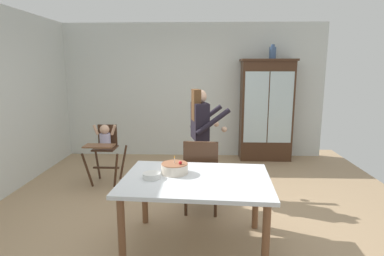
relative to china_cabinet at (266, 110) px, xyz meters
name	(u,v)px	position (x,y,z in m)	size (l,w,h in m)	color
ground_plane	(185,209)	(-1.47, -2.37, -1.00)	(6.24, 6.24, 0.00)	tan
wall_back	(192,91)	(-1.47, 0.26, 0.35)	(5.32, 0.06, 2.70)	silver
china_cabinet	(266,110)	(0.00, 0.00, 0.00)	(1.05, 0.48, 1.99)	#422819
ceramic_vase	(273,52)	(0.08, 0.00, 1.11)	(0.13, 0.13, 0.27)	#3D567F
high_chair_with_toddler	(105,143)	(-2.79, -1.45, -0.35)	(0.58, 0.68, 0.95)	#422819
adult_person	(200,129)	(-1.28, -1.81, -0.03)	(0.59, 0.57, 1.53)	#47474C
dining_table	(196,186)	(-1.31, -3.21, -0.35)	(1.54, 1.14, 0.74)	silver
birthday_cake	(175,168)	(-1.54, -3.08, -0.21)	(0.28, 0.28, 0.19)	beige
serving_bowl	(152,176)	(-1.75, -3.24, -0.23)	(0.18, 0.18, 0.06)	silver
dining_chair_far_side	(201,171)	(-1.26, -2.47, -0.44)	(0.47, 0.47, 0.96)	#422819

